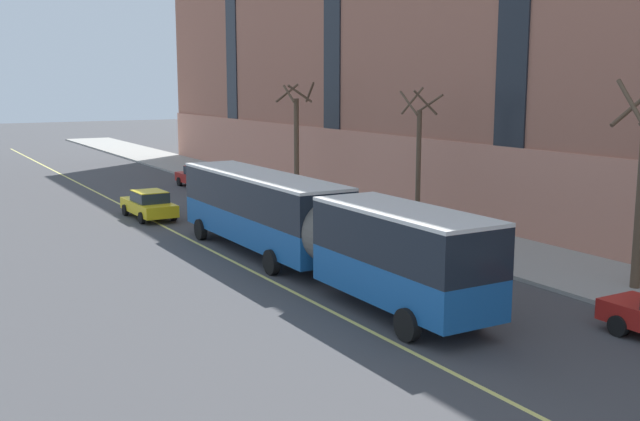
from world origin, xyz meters
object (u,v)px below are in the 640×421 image
object	(u,v)px
taxi_cab	(149,204)
street_tree_far_downtown	(297,137)
street_tree_far_uptown	(418,157)
parked_car_red_1	(199,177)
city_bus	(305,222)
parked_car_silver_0	(371,227)

from	to	relation	value
taxi_cab	street_tree_far_downtown	distance (m)	11.39
street_tree_far_uptown	parked_car_red_1	bearing A→B (deg)	100.42
city_bus	parked_car_red_1	xyz separation A→B (m)	(5.23, 25.21, -1.28)
taxi_cab	street_tree_far_uptown	distance (m)	15.17
city_bus	taxi_cab	size ratio (longest dim) A/B	4.19
city_bus	parked_car_silver_0	xyz separation A→B (m)	(5.34, 3.27, -1.28)
taxi_cab	street_tree_far_uptown	bearing A→B (deg)	-44.28
parked_car_silver_0	street_tree_far_uptown	world-z (taller)	street_tree_far_uptown
street_tree_far_uptown	street_tree_far_downtown	bearing A→B (deg)	89.96
parked_car_red_1	street_tree_far_uptown	xyz separation A→B (m)	(3.79, -20.62, 3.00)
city_bus	parked_car_silver_0	size ratio (longest dim) A/B	4.20
parked_car_silver_0	street_tree_far_downtown	distance (m)	14.96
city_bus	parked_car_red_1	size ratio (longest dim) A/B	4.20
parked_car_silver_0	street_tree_far_downtown	size ratio (longest dim) A/B	0.65
city_bus	street_tree_far_uptown	size ratio (longest dim) A/B	2.83
parked_car_silver_0	street_tree_far_uptown	size ratio (longest dim) A/B	0.67
parked_car_red_1	taxi_cab	distance (m)	12.32
parked_car_silver_0	street_tree_far_uptown	xyz separation A→B (m)	(3.69, 1.31, 3.00)
parked_car_silver_0	taxi_cab	xyz separation A→B (m)	(-6.96, 11.70, -0.00)
city_bus	parked_car_silver_0	world-z (taller)	city_bus
parked_car_red_1	parked_car_silver_0	bearing A→B (deg)	-89.73
parked_car_red_1	street_tree_far_uptown	bearing A→B (deg)	-79.58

